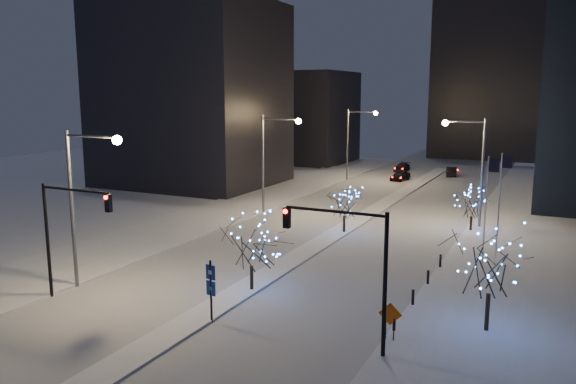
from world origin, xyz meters
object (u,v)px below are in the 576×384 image
Objects in this scene: holiday_tree_median_far at (344,203)px; street_lamp_w_mid at (272,151)px; holiday_tree_median_near at (251,242)px; holiday_tree_plaza_near at (490,265)px; construction_sign at (390,317)px; car_mid at (451,171)px; street_lamp_w_far at (355,135)px; car_far at (402,167)px; traffic_signal_east at (353,256)px; street_lamp_w_near at (83,188)px; holiday_tree_plaza_far at (472,203)px; street_lamp_east at (473,158)px; car_near at (400,176)px; wayfinding_sign at (211,285)px; traffic_signal_west at (65,223)px.

street_lamp_w_mid is at bearing 155.35° from holiday_tree_median_far.
holiday_tree_plaza_near is (13.98, -0.05, 0.45)m from holiday_tree_median_near.
construction_sign is at bearing -141.39° from holiday_tree_plaza_near.
street_lamp_w_far is at bearing 33.84° from car_mid.
car_far is 61.60m from holiday_tree_plaza_near.
traffic_signal_east is at bearing -75.92° from car_far.
holiday_tree_median_near is (9.44, 4.19, -3.30)m from street_lamp_w_near.
street_lamp_w_far is 30.98m from holiday_tree_plaza_far.
construction_sign is (19.24, -24.20, -5.18)m from street_lamp_w_mid.
street_lamp_w_far is at bearing -105.01° from car_far.
street_lamp_east is 2.41× the size of car_near.
wayfinding_sign is at bearing -109.32° from holiday_tree_plaza_far.
street_lamp_east is 1.87× the size of holiday_tree_plaza_near.
street_lamp_east is at bearing 55.81° from street_lamp_w_near.
street_lamp_east is at bearing 58.31° from traffic_signal_west.
holiday_tree_plaza_near is at bearing 42.89° from traffic_signal_east.
traffic_signal_east reaches higher than car_mid.
holiday_tree_median_near is (5.77, -58.22, 2.55)m from car_far.
car_far is at bearing 87.18° from traffic_signal_west.
holiday_tree_median_far is at bearing -142.58° from street_lamp_east.
holiday_tree_plaza_near is at bearing -69.83° from car_far.
street_lamp_east is 1.43× the size of traffic_signal_east.
car_far is (-14.21, 63.41, -4.12)m from traffic_signal_east.
car_far is 1.12× the size of holiday_tree_median_far.
car_far is 0.83× the size of holiday_tree_plaza_near.
construction_sign is (9.34, 1.80, -0.82)m from wayfinding_sign.
street_lamp_east is at bearing -64.50° from car_far.
street_lamp_w_near is 1.43× the size of traffic_signal_west.
traffic_signal_east reaches higher than holiday_tree_median_near.
street_lamp_w_mid is 2.26× the size of car_far.
street_lamp_east is at bearing 87.74° from traffic_signal_east.
street_lamp_w_far reaches higher than construction_sign.
street_lamp_w_near is 10.87m from wayfinding_sign.
traffic_signal_west is 1.65× the size of car_mid.
traffic_signal_west is at bearing -162.50° from wayfinding_sign.
street_lamp_w_mid and street_lamp_w_far have the same top height.
traffic_signal_west is at bearing -176.71° from traffic_signal_east.
car_near is at bearing 109.75° from holiday_tree_plaza_near.
street_lamp_w_mid is 2.87× the size of wayfinding_sign.
traffic_signal_west is (0.50, -52.00, -1.74)m from street_lamp_w_far.
traffic_signal_east is at bearing -3.21° from street_lamp_w_near.
street_lamp_east is at bearing 68.08° from holiday_tree_median_near.
street_lamp_w_far is 16.86m from car_mid.
holiday_tree_median_near reaches higher than holiday_tree_plaza_far.
holiday_tree_plaza_far is at bearing -53.38° from car_near.
construction_sign is (19.24, 0.80, -5.18)m from street_lamp_w_near.
traffic_signal_east is (17.88, -51.00, -1.74)m from street_lamp_w_far.
car_far is at bearing 97.85° from construction_sign.
wayfinding_sign is (4.00, -53.91, 1.43)m from car_near.
street_lamp_east is at bearing 103.04° from holiday_tree_plaza_far.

